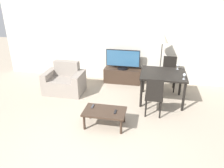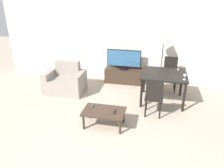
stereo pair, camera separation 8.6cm
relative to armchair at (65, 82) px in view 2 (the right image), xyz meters
name	(u,v)px [view 2 (the right image)]	position (x,y,z in m)	size (l,w,h in m)	color
ground_plane	(82,162)	(1.38, -2.55, -0.30)	(18.00, 18.00, 0.00)	tan
wall_back	(122,38)	(1.38, 1.27, 1.05)	(7.74, 0.06, 2.70)	silver
armchair	(65,82)	(0.00, 0.00, 0.00)	(1.07, 0.73, 0.85)	gray
tv_stand	(123,76)	(1.50, 1.00, -0.08)	(1.13, 0.41, 0.45)	#38281E
tv	(124,59)	(1.50, 1.00, 0.45)	(1.02, 0.32, 0.59)	black
coffee_table	(104,113)	(1.48, -1.42, 0.02)	(0.89, 0.54, 0.37)	#38281E
dining_table	(164,77)	(2.68, -0.01, 0.37)	(1.12, 0.99, 0.77)	black
dining_chair_near	(154,96)	(2.48, -0.81, 0.23)	(0.40, 0.40, 0.95)	black
dining_chair_far	(170,72)	(2.87, 0.80, 0.23)	(0.40, 0.40, 0.95)	black
floor_lamp	(164,41)	(2.61, 0.88, 1.09)	(0.31, 0.31, 1.63)	black
remote_primary	(92,106)	(1.19, -1.30, 0.07)	(0.04, 0.15, 0.02)	#38383D
remote_secondary	(115,112)	(1.71, -1.43, 0.07)	(0.04, 0.15, 0.02)	black
wine_glass_left	(185,76)	(3.14, -0.32, 0.57)	(0.07, 0.07, 0.15)	silver
wine_glass_center	(179,66)	(3.04, 0.36, 0.57)	(0.07, 0.07, 0.15)	silver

